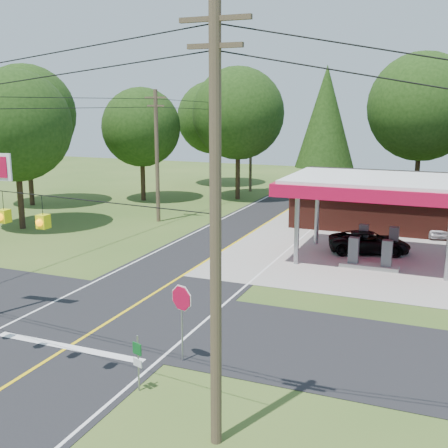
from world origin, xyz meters
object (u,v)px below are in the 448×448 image
at_px(suv_car, 369,243).
at_px(gas_canopy, 378,188).
at_px(octagonal_stop_sign, 182,304).
at_px(sedan_car, 434,227).

bearing_deg(suv_car, gas_canopy, -177.90).
relative_size(suv_car, octagonal_stop_sign, 1.70).
distance_m(suv_car, sedan_car, 7.38).
relative_size(gas_canopy, sedan_car, 2.89).
bearing_deg(sedan_car, gas_canopy, -128.24).
distance_m(sedan_car, octagonal_stop_sign, 25.21).
distance_m(gas_canopy, suv_car, 3.92).
height_order(gas_canopy, suv_car, gas_canopy).
relative_size(suv_car, sedan_car, 1.33).
relative_size(sedan_car, octagonal_stop_sign, 1.28).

